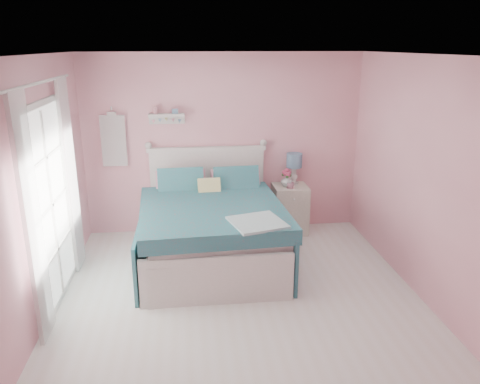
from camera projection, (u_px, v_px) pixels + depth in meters
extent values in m
plane|color=silver|center=(241.00, 304.00, 5.07)|extent=(4.50, 4.50, 0.00)
plane|color=pink|center=(223.00, 144.00, 6.81)|extent=(4.00, 0.00, 4.00)
plane|color=pink|center=(288.00, 312.00, 2.54)|extent=(4.00, 0.00, 4.00)
plane|color=pink|center=(33.00, 197.00, 4.46)|extent=(0.00, 4.50, 4.50)
plane|color=pink|center=(431.00, 184.00, 4.89)|extent=(0.00, 4.50, 4.50)
plane|color=white|center=(241.00, 55.00, 4.28)|extent=(4.50, 4.50, 0.00)
cube|color=silver|center=(212.00, 244.00, 6.03)|extent=(1.74, 2.22, 0.47)
cube|color=silver|center=(212.00, 221.00, 5.93)|extent=(1.67, 2.16, 0.16)
cube|color=silver|center=(208.00, 191.00, 6.93)|extent=(1.65, 0.07, 1.22)
cube|color=silver|center=(207.00, 149.00, 6.74)|extent=(1.71, 0.09, 0.06)
cube|color=silver|center=(217.00, 280.00, 5.00)|extent=(1.65, 0.06, 0.56)
cube|color=#31737C|center=(212.00, 213.00, 5.74)|extent=(1.84, 1.97, 0.18)
cube|color=pink|center=(181.00, 184.00, 6.52)|extent=(0.70, 0.32, 0.43)
cube|color=pink|center=(235.00, 183.00, 6.61)|extent=(0.70, 0.32, 0.43)
cube|color=#CCBC59|center=(209.00, 189.00, 6.30)|extent=(0.31, 0.23, 0.31)
cube|color=beige|center=(290.00, 209.00, 6.95)|extent=(0.49, 0.46, 0.71)
cube|color=silver|center=(294.00, 199.00, 6.67)|extent=(0.43, 0.02, 0.16)
sphere|color=white|center=(294.00, 200.00, 6.65)|extent=(0.03, 0.03, 0.03)
cylinder|color=white|center=(293.00, 183.00, 6.96)|extent=(0.15, 0.15, 0.02)
cylinder|color=white|center=(294.00, 175.00, 6.92)|extent=(0.07, 0.07, 0.25)
cylinder|color=#6386A5|center=(294.00, 160.00, 6.85)|extent=(0.23, 0.23, 0.21)
imported|color=silver|center=(287.00, 181.00, 6.80)|extent=(0.17, 0.17, 0.17)
imported|color=#CA879F|center=(291.00, 185.00, 6.73)|extent=(0.14, 0.14, 0.08)
sphere|color=#D34871|center=(287.00, 170.00, 6.75)|extent=(0.06, 0.06, 0.06)
sphere|color=#D34871|center=(289.00, 172.00, 6.79)|extent=(0.06, 0.06, 0.06)
sphere|color=#D34871|center=(284.00, 172.00, 6.77)|extent=(0.06, 0.06, 0.06)
sphere|color=#D34871|center=(289.00, 175.00, 6.75)|extent=(0.06, 0.06, 0.06)
sphere|color=#D34871|center=(285.00, 174.00, 6.75)|extent=(0.06, 0.06, 0.06)
cube|color=silver|center=(167.00, 115.00, 6.51)|extent=(0.50, 0.14, 0.04)
cube|color=silver|center=(167.00, 120.00, 6.59)|extent=(0.50, 0.03, 0.12)
cylinder|color=#D18C99|center=(155.00, 110.00, 6.47)|extent=(0.06, 0.06, 0.10)
cube|color=#6386A5|center=(175.00, 111.00, 6.51)|extent=(0.08, 0.06, 0.07)
cube|color=white|center=(114.00, 141.00, 6.55)|extent=(0.34, 0.03, 0.72)
cube|color=silver|center=(38.00, 104.00, 4.60)|extent=(0.04, 1.32, 0.06)
cube|color=silver|center=(62.00, 294.00, 5.23)|extent=(0.04, 1.32, 0.06)
cube|color=silver|center=(33.00, 230.00, 4.32)|extent=(0.04, 0.06, 2.10)
cube|color=silver|center=(66.00, 190.00, 5.52)|extent=(0.04, 0.06, 2.10)
cube|color=white|center=(51.00, 205.00, 4.91)|extent=(0.02, 1.20, 2.04)
cube|color=white|center=(33.00, 221.00, 4.18)|extent=(0.04, 0.40, 2.32)
cube|color=white|center=(71.00, 177.00, 5.59)|extent=(0.04, 0.40, 2.32)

